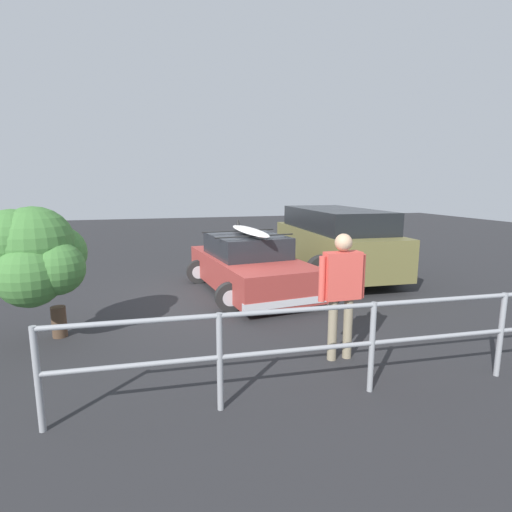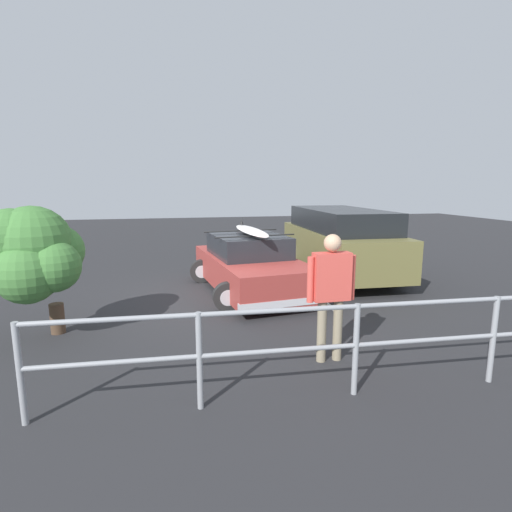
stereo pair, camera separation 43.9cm
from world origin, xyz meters
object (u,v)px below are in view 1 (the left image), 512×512
Objects in this scene: person_bystander at (342,285)px; bush_near_left at (38,255)px; sedan_car at (249,265)px; suv_car at (334,240)px.

bush_near_left reaches higher than person_bystander.
person_bystander is at bearing 94.95° from sedan_car.
suv_car reaches higher than sedan_car.
bush_near_left reaches higher than sedan_car.
person_bystander is (2.40, 5.07, 0.14)m from suv_car.
suv_car is 2.82× the size of person_bystander.
suv_car is (-2.74, -1.14, 0.33)m from sedan_car.
person_bystander is 4.58m from bush_near_left.
sedan_car is 1.97× the size of bush_near_left.
person_bystander is 0.84× the size of bush_near_left.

